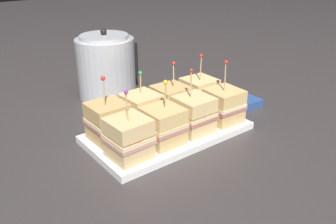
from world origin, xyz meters
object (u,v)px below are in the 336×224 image
object	(u,v)px
sandwich_back_far_right	(199,94)
napkin_stack	(236,101)
sandwich_front_far_right	(224,105)
sandwich_back_center_left	(141,111)
sandwich_front_far_left	(129,138)
sandwich_back_far_left	(108,121)
kettle_steel	(106,67)
sandwich_front_center_left	(163,125)
serving_platter	(168,132)
sandwich_front_center_right	(194,114)
sandwich_back_center_right	(171,103)

from	to	relation	value
sandwich_back_far_right	napkin_stack	xyz separation A→B (m)	(0.14, -0.02, -0.05)
sandwich_front_far_right	sandwich_back_center_left	distance (m)	0.22
sandwich_front_far_left	sandwich_back_far_left	size ratio (longest dim) A/B	0.99
sandwich_front_far_left	kettle_steel	bearing A→B (deg)	67.51
sandwich_front_center_left	napkin_stack	world-z (taller)	sandwich_front_center_left
serving_platter	sandwich_front_center_right	world-z (taller)	sandwich_front_center_right
sandwich_front_far_left	sandwich_back_center_left	xyz separation A→B (m)	(0.10, 0.10, 0.00)
sandwich_front_center_left	sandwich_front_far_right	bearing A→B (deg)	-1.05
sandwich_back_center_right	sandwich_back_far_left	bearing A→B (deg)	179.15
sandwich_back_center_left	serving_platter	bearing A→B (deg)	-44.92
sandwich_front_center_left	sandwich_back_center_left	bearing A→B (deg)	88.86
napkin_stack	sandwich_back_far_right	bearing A→B (deg)	172.32
sandwich_front_far_right	kettle_steel	world-z (taller)	kettle_steel
sandwich_back_far_right	napkin_stack	world-z (taller)	sandwich_back_far_right
kettle_steel	napkin_stack	world-z (taller)	kettle_steel
sandwich_front_far_right	sandwich_back_far_left	bearing A→B (deg)	161.27
sandwich_back_far_left	sandwich_front_far_left	bearing A→B (deg)	-92.63
sandwich_front_center_left	napkin_stack	bearing A→B (deg)	12.26
serving_platter	sandwich_back_far_right	bearing A→B (deg)	17.31
sandwich_front_center_right	sandwich_back_center_right	xyz separation A→B (m)	(0.00, 0.09, 0.00)
sandwich_front_center_right	sandwich_back_center_left	bearing A→B (deg)	134.85
sandwich_back_center_left	kettle_steel	size ratio (longest dim) A/B	0.68
napkin_stack	sandwich_front_far_right	bearing A→B (deg)	-150.92
sandwich_front_far_right	kettle_steel	distance (m)	0.42
sandwich_front_far_left	sandwich_back_far_right	bearing A→B (deg)	18.23
serving_platter	sandwich_back_far_left	bearing A→B (deg)	161.01
sandwich_back_center_left	sandwich_back_center_right	bearing A→B (deg)	-0.85
sandwich_front_center_right	sandwich_back_far_left	distance (m)	0.22
napkin_stack	serving_platter	bearing A→B (deg)	-174.58
sandwich_back_center_right	sandwich_back_far_right	xyz separation A→B (m)	(0.10, -0.00, 0.00)
sandwich_back_far_left	sandwich_back_far_right	bearing A→B (deg)	-0.71
sandwich_front_center_right	sandwich_front_far_right	distance (m)	0.10
serving_platter	kettle_steel	world-z (taller)	kettle_steel
sandwich_front_far_right	sandwich_back_center_right	bearing A→B (deg)	136.80
napkin_stack	sandwich_front_center_left	bearing A→B (deg)	-167.74
sandwich_front_far_right	kettle_steel	bearing A→B (deg)	109.37
sandwich_front_far_left	sandwich_front_center_right	world-z (taller)	sandwich_front_center_right
serving_platter	sandwich_front_far_right	xyz separation A→B (m)	(0.15, -0.05, 0.05)
kettle_steel	sandwich_back_center_right	bearing A→B (deg)	-83.43
serving_platter	sandwich_front_center_left	world-z (taller)	sandwich_front_center_left
sandwich_front_far_left	sandwich_back_far_left	distance (m)	0.10
sandwich_front_far_left	sandwich_back_center_right	bearing A→B (deg)	26.81
sandwich_back_center_right	serving_platter	bearing A→B (deg)	-134.46
kettle_steel	sandwich_front_center_right	bearing A→B (deg)	-85.06
sandwich_front_center_left	sandwich_back_far_right	xyz separation A→B (m)	(0.20, 0.09, 0.00)
sandwich_front_center_right	serving_platter	bearing A→B (deg)	134.59
sandwich_front_far_right	kettle_steel	size ratio (longest dim) A/B	0.77
sandwich_back_center_right	sandwich_front_far_right	bearing A→B (deg)	-43.20
sandwich_front_center_right	kettle_steel	xyz separation A→B (m)	(-0.03, 0.39, 0.04)
sandwich_front_center_left	sandwich_back_far_left	xyz separation A→B (m)	(-0.10, 0.10, 0.00)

